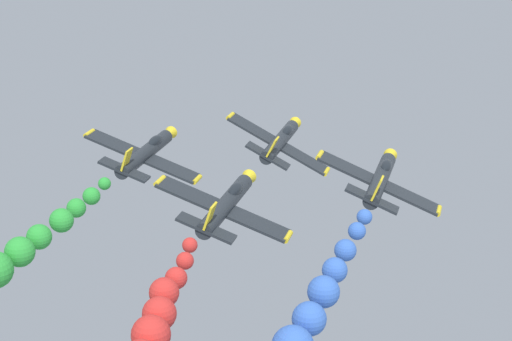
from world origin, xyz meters
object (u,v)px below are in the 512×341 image
object	(u,v)px
airplane_left_inner	(146,152)
airplane_right_inner	(381,179)
airplane_lead	(281,140)
airplane_left_outer	(226,204)

from	to	relation	value
airplane_left_inner	airplane_right_inner	world-z (taller)	airplane_right_inner
airplane_lead	airplane_left_outer	size ratio (longest dim) A/B	1.00
airplane_left_inner	airplane_right_inner	distance (m)	18.21
airplane_lead	airplane_left_inner	xyz separation A→B (m)	(-8.65, -8.19, 0.83)
airplane_left_outer	airplane_right_inner	bearing A→B (deg)	40.83
airplane_lead	airplane_left_inner	world-z (taller)	airplane_left_inner
airplane_lead	airplane_right_inner	bearing A→B (deg)	-42.87
airplane_lead	airplane_left_outer	distance (m)	16.71
airplane_lead	airplane_left_outer	bearing A→B (deg)	-88.33
airplane_left_inner	airplane_left_outer	xyz separation A→B (m)	(9.14, -8.49, 0.01)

